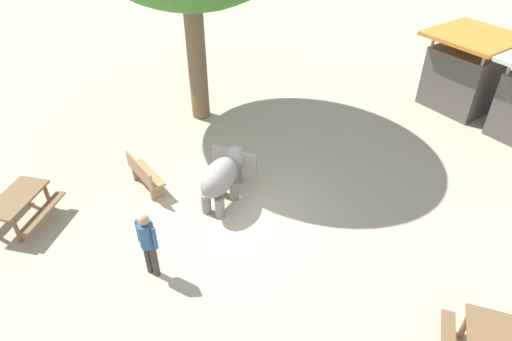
{
  "coord_description": "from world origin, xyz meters",
  "views": [
    {
      "loc": [
        7.17,
        -4.11,
        7.43
      ],
      "look_at": [
        -0.2,
        1.06,
        0.8
      ],
      "focal_mm": 31.49,
      "sensor_mm": 36.0,
      "label": 1
    }
  ],
  "objects": [
    {
      "name": "ground_plane",
      "position": [
        0.0,
        0.0,
        0.0
      ],
      "size": [
        60.0,
        60.0,
        0.0
      ],
      "primitive_type": "plane",
      "color": "#BAA88C"
    },
    {
      "name": "person_handler",
      "position": [
        0.66,
        -2.21,
        0.95
      ],
      "size": [
        0.47,
        0.32,
        1.62
      ],
      "rotation": [
        0.0,
        0.0,
        2.0
      ],
      "color": "#3F3833",
      "rests_on": "ground_plane"
    },
    {
      "name": "wooden_bench",
      "position": [
        -2.1,
        -1.15,
        0.47
      ],
      "size": [
        1.41,
        0.45,
        0.88
      ],
      "rotation": [
        0.0,
        0.0,
        0.04
      ],
      "color": "#9E7A51",
      "rests_on": "ground_plane"
    },
    {
      "name": "picnic_table_near",
      "position": [
        -2.58,
        -4.08,
        0.59
      ],
      "size": [
        2.1,
        2.11,
        0.78
      ],
      "rotation": [
        0.0,
        0.0,
        5.45
      ],
      "color": "brown",
      "rests_on": "ground_plane"
    },
    {
      "name": "elephant",
      "position": [
        -0.49,
        0.28,
        0.82
      ],
      "size": [
        1.58,
        1.8,
        1.29
      ],
      "rotation": [
        0.0,
        0.0,
        2.09
      ],
      "color": "gray",
      "rests_on": "ground_plane"
    },
    {
      "name": "feed_bucket",
      "position": [
        -1.87,
        1.33,
        0.16
      ],
      "size": [
        0.36,
        0.36,
        0.32
      ],
      "primitive_type": "cylinder",
      "color": "gray",
      "rests_on": "ground_plane"
    },
    {
      "name": "market_stall_orange",
      "position": [
        -0.23,
        9.53,
        1.14
      ],
      "size": [
        2.5,
        2.5,
        2.52
      ],
      "color": "#59514C",
      "rests_on": "ground_plane"
    }
  ]
}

